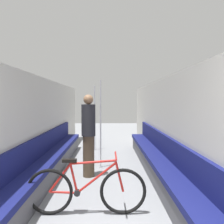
% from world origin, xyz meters
% --- Properties ---
extents(wall_left, '(0.10, 10.27, 2.16)m').
position_xyz_m(wall_left, '(-1.42, 3.54, 1.08)').
color(wall_left, beige).
rests_on(wall_left, ground).
extents(wall_right, '(0.10, 10.27, 2.16)m').
position_xyz_m(wall_right, '(1.42, 3.54, 1.08)').
color(wall_right, beige).
rests_on(wall_right, ground).
extents(bench_seat_row_left, '(0.44, 6.12, 0.90)m').
position_xyz_m(bench_seat_row_left, '(-1.18, 3.60, 0.31)').
color(bench_seat_row_left, '#4C4C51').
rests_on(bench_seat_row_left, ground).
extents(bench_seat_row_right, '(0.44, 6.12, 0.90)m').
position_xyz_m(bench_seat_row_right, '(1.18, 3.60, 0.31)').
color(bench_seat_row_right, '#4C4C51').
rests_on(bench_seat_row_right, ground).
extents(bicycle, '(1.72, 0.46, 0.87)m').
position_xyz_m(bicycle, '(-0.21, 2.13, 0.36)').
color(bicycle, black).
rests_on(bicycle, ground).
extents(grab_pole_near, '(0.08, 0.08, 2.14)m').
position_xyz_m(grab_pole_near, '(-0.08, 4.37, 1.04)').
color(grab_pole_near, gray).
rests_on(grab_pole_near, ground).
extents(grab_pole_far, '(0.08, 0.08, 2.14)m').
position_xyz_m(grab_pole_far, '(-0.35, 6.31, 1.04)').
color(grab_pole_far, gray).
rests_on(grab_pole_far, ground).
extents(passenger_standing, '(0.30, 0.30, 1.77)m').
position_xyz_m(passenger_standing, '(-0.32, 3.74, 0.92)').
color(passenger_standing, '#473828').
rests_on(passenger_standing, ground).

